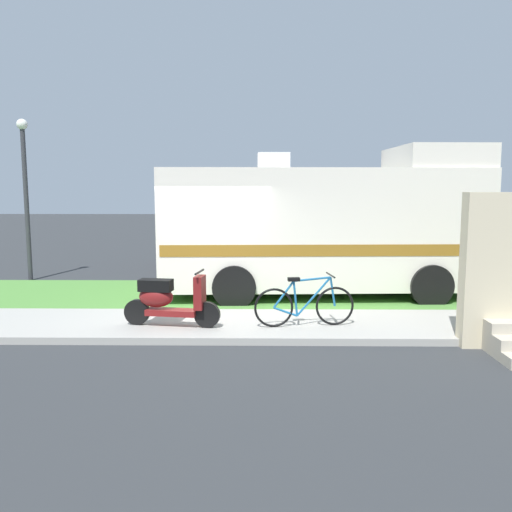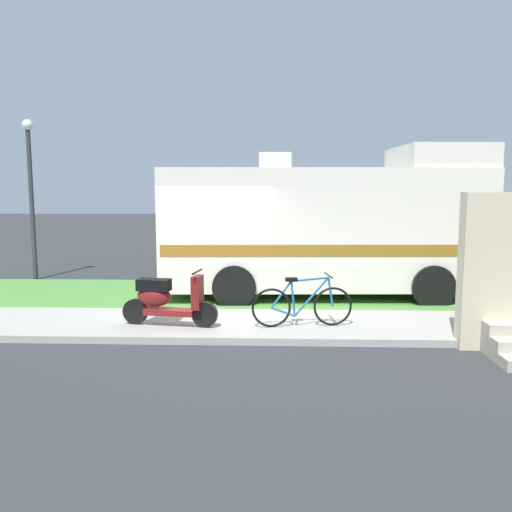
% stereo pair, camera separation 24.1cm
% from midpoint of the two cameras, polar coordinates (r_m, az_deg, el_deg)
% --- Properties ---
extents(ground_plane, '(80.00, 80.00, 0.00)m').
position_cam_midpoint_polar(ground_plane, '(10.52, -4.71, -6.14)').
color(ground_plane, '#2D3033').
extents(sidewalk, '(24.00, 2.00, 0.12)m').
position_cam_midpoint_polar(sidewalk, '(9.35, -5.59, -7.50)').
color(sidewalk, '#9E9B93').
rests_on(sidewalk, ground).
extents(grass_strip, '(24.00, 3.40, 0.08)m').
position_cam_midpoint_polar(grass_strip, '(11.96, -3.87, -4.28)').
color(grass_strip, '#4C8438').
rests_on(grass_strip, ground).
extents(motorhome_rv, '(7.09, 2.91, 3.37)m').
position_cam_midpoint_polar(motorhome_rv, '(11.93, 8.20, 3.23)').
color(motorhome_rv, silver).
rests_on(motorhome_rv, ground).
extents(scooter, '(1.68, 0.55, 0.97)m').
position_cam_midpoint_polar(scooter, '(9.06, -9.06, -4.68)').
color(scooter, black).
rests_on(scooter, ground).
extents(bicycle, '(1.72, 0.52, 0.89)m').
position_cam_midpoint_polar(bicycle, '(8.94, 5.84, -5.31)').
color(bicycle, black).
rests_on(bicycle, ground).
extents(pickup_truck_near, '(5.35, 2.43, 1.80)m').
position_cam_midpoint_polar(pickup_truck_near, '(16.59, 4.50, 2.19)').
color(pickup_truck_near, maroon).
rests_on(pickup_truck_near, ground).
extents(bottle_green, '(0.07, 0.07, 0.23)m').
position_cam_midpoint_polar(bottle_green, '(9.64, 25.28, -6.77)').
color(bottle_green, brown).
rests_on(bottle_green, ground).
extents(bottle_spare, '(0.06, 0.06, 0.28)m').
position_cam_midpoint_polar(bottle_spare, '(9.33, 21.83, -6.90)').
color(bottle_spare, brown).
rests_on(bottle_spare, ground).
extents(street_lamp_post, '(0.28, 0.28, 4.24)m').
position_cam_midpoint_polar(street_lamp_post, '(15.15, -22.95, 7.26)').
color(street_lamp_post, '#333338').
rests_on(street_lamp_post, ground).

